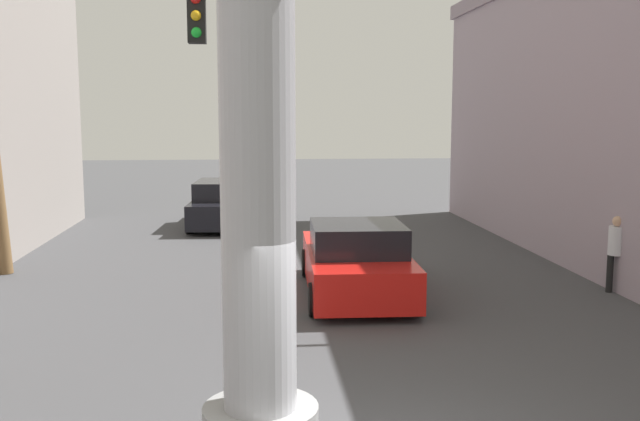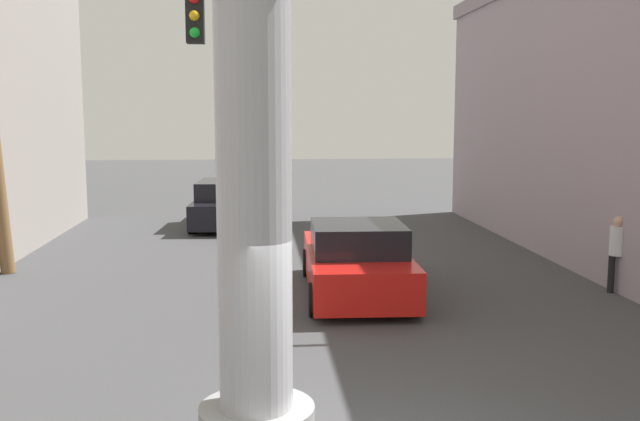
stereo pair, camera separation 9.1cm
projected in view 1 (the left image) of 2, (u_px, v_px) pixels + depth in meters
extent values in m
plane|color=#424244|center=(305.00, 272.00, 17.24)|extent=(89.76, 89.76, 0.00)
cube|color=black|center=(197.00, 17.00, 9.56)|extent=(0.24, 0.24, 0.70)
sphere|color=yellow|center=(196.00, 15.00, 9.43)|extent=(0.14, 0.14, 0.14)
sphere|color=green|center=(196.00, 32.00, 9.46)|extent=(0.14, 0.14, 0.14)
cylinder|color=black|center=(307.00, 263.00, 16.79)|extent=(0.24, 0.65, 0.64)
cylinder|color=black|center=(388.00, 262.00, 16.91)|extent=(0.24, 0.65, 0.64)
cylinder|color=black|center=(315.00, 299.00, 13.44)|extent=(0.24, 0.65, 0.64)
cylinder|color=black|center=(416.00, 298.00, 13.56)|extent=(0.24, 0.65, 0.64)
cube|color=red|center=(355.00, 267.00, 15.14)|extent=(2.18, 4.89, 0.80)
cube|color=black|center=(358.00, 238.00, 14.69)|extent=(1.93, 2.09, 0.60)
cylinder|color=black|center=(203.00, 210.00, 26.04)|extent=(0.26, 0.65, 0.64)
cylinder|color=black|center=(253.00, 210.00, 26.10)|extent=(0.26, 0.65, 0.64)
cylinder|color=black|center=(190.00, 224.00, 22.78)|extent=(0.26, 0.65, 0.64)
cylinder|color=black|center=(247.00, 224.00, 22.84)|extent=(0.26, 0.65, 0.64)
cube|color=black|center=(223.00, 210.00, 24.41)|extent=(2.22, 4.81, 0.80)
cube|color=black|center=(223.00, 189.00, 24.32)|extent=(1.93, 2.69, 0.60)
cylinder|color=brown|center=(483.00, 109.00, 26.53)|extent=(0.40, 0.61, 8.02)
ellipsoid|color=#32662D|center=(506.00, 3.00, 26.13)|extent=(1.20, 0.39, 0.57)
ellipsoid|color=#26602D|center=(494.00, 5.00, 26.63)|extent=(0.94, 1.20, 0.58)
ellipsoid|color=#25762D|center=(482.00, 5.00, 26.68)|extent=(0.55, 1.24, 0.56)
ellipsoid|color=#2C652D|center=(473.00, 4.00, 26.27)|extent=(1.20, 0.78, 0.67)
ellipsoid|color=#257A2D|center=(477.00, 3.00, 25.80)|extent=(1.18, 0.78, 0.73)
ellipsoid|color=#22752D|center=(488.00, 1.00, 25.51)|extent=(0.79, 1.19, 0.69)
ellipsoid|color=#21752D|center=(506.00, 2.00, 25.74)|extent=(1.11, 1.02, 0.69)
cylinder|color=black|center=(610.00, 274.00, 15.25)|extent=(0.14, 0.14, 0.82)
cylinder|color=black|center=(620.00, 274.00, 15.22)|extent=(0.14, 0.14, 0.82)
cylinder|color=silver|center=(617.00, 241.00, 15.14)|extent=(0.41, 0.41, 0.62)
sphere|color=tan|center=(618.00, 221.00, 15.08)|extent=(0.22, 0.22, 0.22)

